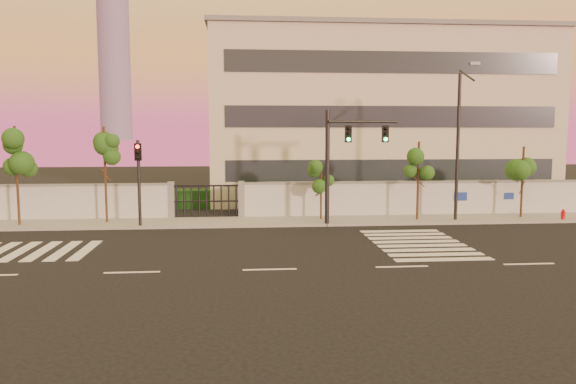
# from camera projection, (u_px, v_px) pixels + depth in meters

# --- Properties ---
(ground) EXTENTS (120.00, 120.00, 0.00)m
(ground) POSITION_uv_depth(u_px,v_px,m) (270.00, 270.00, 20.74)
(ground) COLOR black
(ground) RESTS_ON ground
(sidewalk) EXTENTS (60.00, 3.00, 0.15)m
(sidewalk) POSITION_uv_depth(u_px,v_px,m) (260.00, 222.00, 31.13)
(sidewalk) COLOR gray
(sidewalk) RESTS_ON ground
(perimeter_wall) EXTENTS (60.00, 0.36, 2.20)m
(perimeter_wall) POSITION_uv_depth(u_px,v_px,m) (260.00, 200.00, 32.51)
(perimeter_wall) COLOR #ABAEB2
(perimeter_wall) RESTS_ON ground
(hedge_row) EXTENTS (41.00, 4.25, 1.80)m
(hedge_row) POSITION_uv_depth(u_px,v_px,m) (276.00, 199.00, 35.34)
(hedge_row) COLOR black
(hedge_row) RESTS_ON ground
(institutional_building) EXTENTS (24.40, 12.40, 12.25)m
(institutional_building) POSITION_uv_depth(u_px,v_px,m) (372.00, 116.00, 42.59)
(institutional_building) COLOR beige
(institutional_building) RESTS_ON ground
(distant_skyscraper) EXTENTS (16.00, 16.00, 118.00)m
(distant_skyscraper) POSITION_uv_depth(u_px,v_px,m) (113.00, 18.00, 285.65)
(distant_skyscraper) COLOR slate
(distant_skyscraper) RESTS_ON ground
(road_markings) EXTENTS (57.00, 7.62, 0.02)m
(road_markings) POSITION_uv_depth(u_px,v_px,m) (229.00, 249.00, 24.33)
(road_markings) COLOR silver
(road_markings) RESTS_ON ground
(street_tree_b) EXTENTS (1.63, 1.30, 5.35)m
(street_tree_b) POSITION_uv_depth(u_px,v_px,m) (16.00, 153.00, 29.26)
(street_tree_b) COLOR #382314
(street_tree_b) RESTS_ON ground
(street_tree_c) EXTENTS (1.54, 1.22, 5.32)m
(street_tree_c) POSITION_uv_depth(u_px,v_px,m) (105.00, 153.00, 30.15)
(street_tree_c) COLOR #382314
(street_tree_c) RESTS_ON ground
(street_tree_d) EXTENTS (1.32, 1.05, 3.37)m
(street_tree_d) POSITION_uv_depth(u_px,v_px,m) (321.00, 178.00, 31.31)
(street_tree_d) COLOR #382314
(street_tree_d) RESTS_ON ground
(street_tree_e) EXTENTS (1.58, 1.26, 4.50)m
(street_tree_e) POSITION_uv_depth(u_px,v_px,m) (419.00, 163.00, 31.11)
(street_tree_e) COLOR #382314
(street_tree_e) RESTS_ON ground
(street_tree_f) EXTENTS (1.60, 1.27, 4.20)m
(street_tree_f) POSITION_uv_depth(u_px,v_px,m) (523.00, 166.00, 32.05)
(street_tree_f) COLOR #382314
(street_tree_f) RESTS_ON ground
(traffic_signal_main) EXTENTS (3.90, 0.62, 6.17)m
(traffic_signal_main) POSITION_uv_depth(u_px,v_px,m) (342.00, 153.00, 29.69)
(traffic_signal_main) COLOR black
(traffic_signal_main) RESTS_ON ground
(traffic_signal_secondary) EXTENTS (0.36, 0.34, 4.62)m
(traffic_signal_secondary) POSITION_uv_depth(u_px,v_px,m) (139.00, 173.00, 29.09)
(traffic_signal_secondary) COLOR black
(traffic_signal_secondary) RESTS_ON ground
(streetlight_east) EXTENTS (0.51, 2.07, 8.59)m
(streetlight_east) POSITION_uv_depth(u_px,v_px,m) (459.00, 139.00, 30.71)
(streetlight_east) COLOR black
(streetlight_east) RESTS_ON ground
(fire_hydrant) EXTENTS (0.27, 0.27, 0.71)m
(fire_hydrant) POSITION_uv_depth(u_px,v_px,m) (563.00, 216.00, 31.45)
(fire_hydrant) COLOR red
(fire_hydrant) RESTS_ON ground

